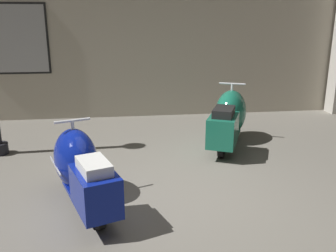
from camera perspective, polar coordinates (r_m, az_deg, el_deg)
ground_plane at (r=4.56m, az=0.26°, el=-11.24°), size 60.00×60.00×0.00m
showroom_back_wall at (r=8.16m, az=-2.73°, el=13.17°), size 18.00×0.63×3.33m
scooter_0 at (r=4.40m, az=-13.45°, el=-6.45°), size 0.95×1.63×0.96m
scooter_1 at (r=6.38m, az=9.44°, el=1.24°), size 1.14×1.75×1.04m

